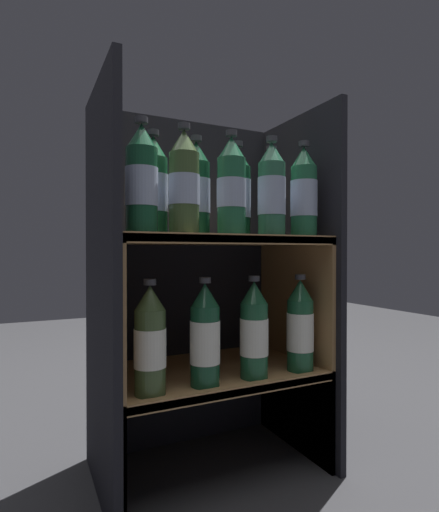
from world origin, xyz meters
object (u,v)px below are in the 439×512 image
(bottle_upper_front_3, at_px, (272,192))
(bottle_upper_back_1, at_px, (196,191))
(bottle_upper_front_2, at_px, (233,188))
(bottle_upper_back_2, at_px, (237,194))
(bottle_lower_front_1, at_px, (205,337))
(bottle_upper_front_0, at_px, (142,181))
(bottle_upper_front_1, at_px, (184,184))
(bottle_lower_front_3, at_px, (300,327))
(bottle_lower_front_0, at_px, (150,342))
(bottle_upper_front_4, at_px, (304,194))
(bottle_upper_back_0, at_px, (153,188))
(bottle_upper_back_3, at_px, (271,196))
(bottle_lower_front_2, at_px, (254,332))

(bottle_upper_front_3, height_order, bottle_upper_back_1, same)
(bottle_upper_front_2, distance_m, bottle_upper_back_2, 0.10)
(bottle_upper_back_2, xyz_separation_m, bottle_lower_front_1, (-0.13, -0.08, -0.37))
(bottle_upper_front_0, bearing_deg, bottle_upper_front_1, -0.00)
(bottle_lower_front_1, distance_m, bottle_lower_front_3, 0.29)
(bottle_upper_front_2, xyz_separation_m, bottle_upper_front_3, (0.12, 0.00, -0.00))
(bottle_upper_front_2, bearing_deg, bottle_upper_front_3, 0.00)
(bottle_lower_front_0, bearing_deg, bottle_upper_front_3, 0.00)
(bottle_upper_front_4, relative_size, bottle_upper_back_1, 1.00)
(bottle_upper_front_2, xyz_separation_m, bottle_upper_back_2, (0.06, 0.08, -0.00))
(bottle_upper_front_3, xyz_separation_m, bottle_lower_front_0, (-0.33, -0.00, -0.37))
(bottle_upper_back_0, height_order, bottle_upper_back_3, same)
(bottle_upper_front_3, height_order, bottle_upper_back_2, same)
(bottle_upper_front_3, distance_m, bottle_upper_back_3, 0.10)
(bottle_upper_back_3, height_order, bottle_lower_front_0, bottle_upper_back_3)
(bottle_upper_front_0, distance_m, bottle_upper_front_4, 0.45)
(bottle_upper_front_4, bearing_deg, bottle_upper_back_2, 153.44)
(bottle_upper_back_0, bearing_deg, bottle_upper_back_3, 0.00)
(bottle_upper_back_2, distance_m, bottle_upper_back_3, 0.11)
(bottle_upper_front_1, height_order, bottle_lower_front_2, bottle_upper_front_1)
(bottle_upper_front_1, relative_size, bottle_lower_front_1, 1.00)
(bottle_upper_back_1, height_order, bottle_lower_front_2, bottle_upper_back_1)
(bottle_upper_back_3, bearing_deg, bottle_upper_back_0, -180.00)
(bottle_upper_back_2, height_order, bottle_lower_front_3, bottle_upper_back_2)
(bottle_lower_front_1, relative_size, bottle_lower_front_3, 1.00)
(bottle_upper_front_1, xyz_separation_m, bottle_upper_back_0, (-0.05, 0.08, -0.00))
(bottle_upper_front_1, distance_m, bottle_upper_back_0, 0.10)
(bottle_upper_front_1, relative_size, bottle_upper_back_3, 1.00)
(bottle_upper_back_1, bearing_deg, bottle_upper_front_1, -128.42)
(bottle_upper_front_1, bearing_deg, bottle_upper_back_0, 122.02)
(bottle_upper_front_0, bearing_deg, bottle_upper_back_2, 15.73)
(bottle_upper_back_1, relative_size, bottle_upper_back_3, 1.00)
(bottle_upper_back_2, bearing_deg, bottle_upper_back_1, 180.00)
(bottle_upper_back_3, bearing_deg, bottle_lower_front_1, -161.54)
(bottle_upper_front_3, height_order, bottle_upper_front_4, same)
(bottle_upper_front_0, distance_m, bottle_upper_front_1, 0.10)
(bottle_upper_front_2, bearing_deg, bottle_upper_front_4, 0.00)
(bottle_upper_back_3, bearing_deg, bottle_upper_back_1, -180.00)
(bottle_upper_front_3, bearing_deg, bottle_lower_front_2, 180.00)
(bottle_upper_front_0, xyz_separation_m, bottle_upper_back_0, (0.05, 0.08, -0.00))
(bottle_upper_front_1, bearing_deg, bottle_upper_front_4, 0.00)
(bottle_upper_back_2, bearing_deg, bottle_upper_front_3, -54.51)
(bottle_upper_front_0, xyz_separation_m, bottle_upper_front_2, (0.23, -0.00, 0.00))
(bottle_upper_front_3, bearing_deg, bottle_upper_front_4, 0.00)
(bottle_lower_front_1, relative_size, bottle_lower_front_2, 1.00)
(bottle_upper_back_3, xyz_separation_m, bottle_lower_front_0, (-0.38, -0.08, -0.37))
(bottle_lower_front_2, relative_size, bottle_lower_front_3, 1.00)
(bottle_upper_back_2, xyz_separation_m, bottle_lower_front_3, (0.15, -0.08, -0.37))
(bottle_upper_front_4, relative_size, bottle_lower_front_2, 1.00)
(bottle_upper_front_0, relative_size, bottle_lower_front_1, 1.00)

